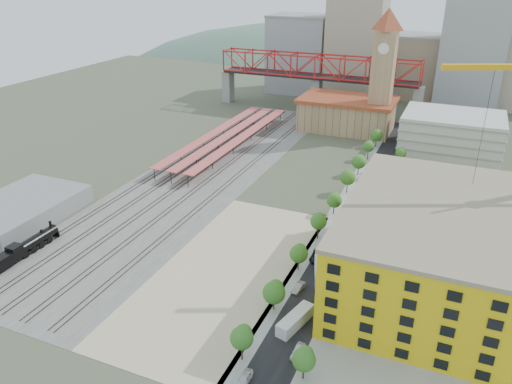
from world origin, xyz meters
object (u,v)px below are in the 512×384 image
at_px(site_trailer_b, 321,272).
at_px(construction_building, 457,252).
at_px(locomotive, 26,247).
at_px(site_trailer_c, 335,248).
at_px(clock_tower, 384,62).
at_px(site_trailer_a, 295,320).
at_px(site_trailer_d, 339,239).
at_px(car_0, 244,379).

bearing_deg(site_trailer_b, construction_building, -5.19).
bearing_deg(locomotive, construction_building, 14.39).
xyz_separation_m(construction_building, site_trailer_c, (-26.00, 5.41, -8.14)).
xyz_separation_m(clock_tower, site_trailer_c, (8.00, -94.58, -27.42)).
distance_m(locomotive, site_trailer_b, 68.35).
xyz_separation_m(clock_tower, site_trailer_a, (8.00, -123.04, -27.39)).
xyz_separation_m(construction_building, site_trailer_d, (-26.00, 9.56, -7.99)).
relative_size(site_trailer_b, site_trailer_d, 1.00).
distance_m(clock_tower, site_trailer_c, 98.80).
bearing_deg(car_0, site_trailer_d, 85.26).
relative_size(clock_tower, site_trailer_a, 5.44).
height_order(clock_tower, construction_building, clock_tower).
relative_size(clock_tower, locomotive, 2.46).
xyz_separation_m(site_trailer_a, car_0, (-3.00, -16.60, -0.54)).
distance_m(clock_tower, locomotive, 139.12).
height_order(clock_tower, car_0, clock_tower).
bearing_deg(clock_tower, site_trailer_b, -85.68).
distance_m(clock_tower, site_trailer_a, 126.30).
distance_m(clock_tower, construction_building, 107.36).
distance_m(site_trailer_d, car_0, 49.29).
distance_m(site_trailer_a, car_0, 16.88).
xyz_separation_m(site_trailer_b, site_trailer_c, (0.00, 11.27, -0.14)).
distance_m(clock_tower, car_0, 142.49).
bearing_deg(locomotive, site_trailer_a, 0.49).
bearing_deg(locomotive, car_0, -14.28).
relative_size(site_trailer_d, car_0, 2.30).
xyz_separation_m(site_trailer_c, car_0, (-3.00, -45.05, -0.51)).
relative_size(site_trailer_a, site_trailer_b, 0.92).
bearing_deg(site_trailer_a, locomotive, -165.27).
xyz_separation_m(site_trailer_a, site_trailer_c, (0.00, 28.46, -0.04)).
xyz_separation_m(locomotive, site_trailer_a, (66.00, 0.56, -0.66)).
relative_size(clock_tower, construction_building, 1.03).
bearing_deg(site_trailer_c, locomotive, -151.93).
bearing_deg(site_trailer_d, locomotive, -159.06).
bearing_deg(construction_building, site_trailer_d, 159.82).
xyz_separation_m(construction_building, locomotive, (-92.00, -23.60, -7.44)).
xyz_separation_m(locomotive, site_trailer_b, (66.00, 17.75, -0.56)).
xyz_separation_m(site_trailer_b, site_trailer_d, (0.00, 15.41, 0.00)).
distance_m(construction_building, locomotive, 95.27).
bearing_deg(site_trailer_b, locomotive, 177.16).
relative_size(clock_tower, site_trailer_c, 5.59).
relative_size(construction_building, locomotive, 2.39).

